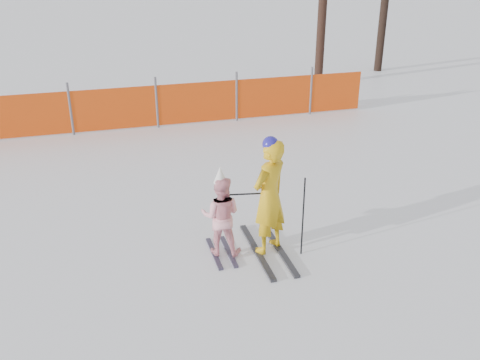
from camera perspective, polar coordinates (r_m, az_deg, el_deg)
The scene contains 5 objects.
ground at distance 7.94m, azimuth 0.97°, elevation -8.04°, with size 120.00×120.00×0.00m, color white.
adult at distance 7.61m, azimuth 3.14°, elevation -1.79°, with size 0.75×1.57×1.81m.
child at distance 7.66m, azimuth -2.05°, elevation -3.77°, with size 0.71×0.87×1.40m.
ski_poles at distance 7.66m, azimuth 5.12°, elevation -3.31°, with size 1.02×0.32×1.23m.
safety_fence at distance 13.16m, azimuth -19.19°, elevation 6.74°, with size 15.42×0.06×1.25m.
Camera 1 is at (-1.91, -6.41, 4.27)m, focal length 40.00 mm.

